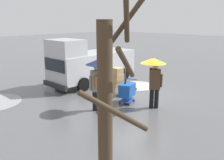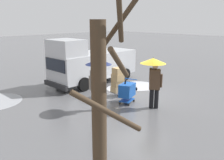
{
  "view_description": "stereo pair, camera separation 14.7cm",
  "coord_description": "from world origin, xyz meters",
  "px_view_note": "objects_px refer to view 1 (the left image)",
  "views": [
    {
      "loc": [
        -6.71,
        8.82,
        3.64
      ],
      "look_at": [
        0.29,
        1.55,
        1.05
      ],
      "focal_mm": 38.56,
      "sensor_mm": 36.0,
      "label": 1
    },
    {
      "loc": [
        -6.82,
        8.72,
        3.64
      ],
      "look_at": [
        0.29,
        1.55,
        1.05
      ],
      "focal_mm": 38.56,
      "sensor_mm": 36.0,
      "label": 2
    }
  ],
  "objects_px": {
    "cargo_van_parked_right": "(90,63)",
    "pedestrian_pink_side": "(98,73)",
    "hand_dolly_boxes": "(118,81)",
    "pedestrian_black_side": "(154,71)",
    "shopping_cart_vendor": "(127,91)",
    "bare_tree_near": "(107,125)"
  },
  "relations": [
    {
      "from": "hand_dolly_boxes",
      "to": "bare_tree_near",
      "type": "xyz_separation_m",
      "value": [
        -4.96,
        5.65,
        1.23
      ]
    },
    {
      "from": "bare_tree_near",
      "to": "shopping_cart_vendor",
      "type": "bearing_deg",
      "value": -52.54
    },
    {
      "from": "shopping_cart_vendor",
      "to": "pedestrian_pink_side",
      "type": "distance_m",
      "value": 1.79
    },
    {
      "from": "cargo_van_parked_right",
      "to": "hand_dolly_boxes",
      "type": "relative_size",
      "value": 3.84
    },
    {
      "from": "hand_dolly_boxes",
      "to": "pedestrian_black_side",
      "type": "relative_size",
      "value": 0.65
    },
    {
      "from": "shopping_cart_vendor",
      "to": "pedestrian_black_side",
      "type": "bearing_deg",
      "value": -164.94
    },
    {
      "from": "cargo_van_parked_right",
      "to": "pedestrian_pink_side",
      "type": "bearing_deg",
      "value": 143.31
    },
    {
      "from": "cargo_van_parked_right",
      "to": "shopping_cart_vendor",
      "type": "distance_m",
      "value": 4.0
    },
    {
      "from": "hand_dolly_boxes",
      "to": "pedestrian_black_side",
      "type": "bearing_deg",
      "value": 176.81
    },
    {
      "from": "shopping_cart_vendor",
      "to": "pedestrian_black_side",
      "type": "xyz_separation_m",
      "value": [
        -1.15,
        -0.31,
        1.0
      ]
    },
    {
      "from": "cargo_van_parked_right",
      "to": "shopping_cart_vendor",
      "type": "xyz_separation_m",
      "value": [
        -3.78,
        1.15,
        -0.61
      ]
    },
    {
      "from": "cargo_van_parked_right",
      "to": "pedestrian_black_side",
      "type": "height_order",
      "value": "cargo_van_parked_right"
    },
    {
      "from": "hand_dolly_boxes",
      "to": "pedestrian_pink_side",
      "type": "distance_m",
      "value": 2.16
    },
    {
      "from": "cargo_van_parked_right",
      "to": "bare_tree_near",
      "type": "distance_m",
      "value": 10.09
    },
    {
      "from": "cargo_van_parked_right",
      "to": "shopping_cart_vendor",
      "type": "height_order",
      "value": "cargo_van_parked_right"
    },
    {
      "from": "pedestrian_black_side",
      "to": "bare_tree_near",
      "type": "relative_size",
      "value": 0.51
    },
    {
      "from": "cargo_van_parked_right",
      "to": "pedestrian_pink_side",
      "type": "relative_size",
      "value": 2.5
    },
    {
      "from": "shopping_cart_vendor",
      "to": "bare_tree_near",
      "type": "bearing_deg",
      "value": 127.46
    },
    {
      "from": "shopping_cart_vendor",
      "to": "pedestrian_pink_side",
      "type": "relative_size",
      "value": 0.49
    },
    {
      "from": "pedestrian_black_side",
      "to": "pedestrian_pink_side",
      "type": "bearing_deg",
      "value": 50.95
    },
    {
      "from": "pedestrian_pink_side",
      "to": "pedestrian_black_side",
      "type": "distance_m",
      "value": 2.28
    },
    {
      "from": "pedestrian_pink_side",
      "to": "pedestrian_black_side",
      "type": "height_order",
      "value": "same"
    }
  ]
}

